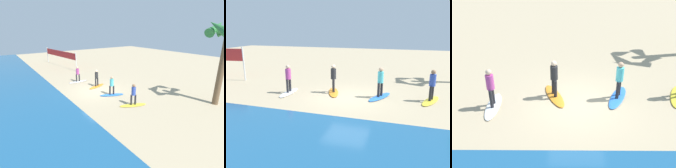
{
  "view_description": "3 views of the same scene",
  "coord_description": "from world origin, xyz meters",
  "views": [
    {
      "loc": [
        -13.56,
        7.72,
        5.66
      ],
      "look_at": [
        -1.42,
        -0.76,
        0.89
      ],
      "focal_mm": 28.12,
      "sensor_mm": 36.0,
      "label": 1
    },
    {
      "loc": [
        -3.25,
        11.79,
        3.86
      ],
      "look_at": [
        0.46,
        0.16,
        0.77
      ],
      "focal_mm": 36.08,
      "sensor_mm": 36.0,
      "label": 2
    },
    {
      "loc": [
        0.49,
        9.76,
        6.08
      ],
      "look_at": [
        0.56,
        -0.1,
        0.89
      ],
      "focal_mm": 42.95,
      "sensor_mm": 36.0,
      "label": 3
    }
  ],
  "objects": [
    {
      "name": "volleyball_net",
      "position": [
        12.78,
        -1.06,
        1.79
      ],
      "size": [
        9.01,
        1.37,
        2.5
      ],
      "color": "silver",
      "rests_on": "ground"
    },
    {
      "name": "surfer_blue",
      "position": [
        -1.81,
        -0.47,
        1.04
      ],
      "size": [
        0.32,
        0.43,
        1.64
      ],
      "color": "#232328",
      "rests_on": "surfboard_blue"
    },
    {
      "name": "surfboard_orange",
      "position": [
        0.99,
        -0.59,
        0.04
      ],
      "size": [
        1.25,
        2.16,
        0.09
      ],
      "primitive_type": "ellipsoid",
      "rotation": [
        0.0,
        0.0,
        1.92
      ],
      "color": "orange",
      "rests_on": "ground"
    },
    {
      "name": "surfboard_yellow",
      "position": [
        -4.49,
        -0.58,
        0.04
      ],
      "size": [
        1.3,
        2.16,
        0.09
      ],
      "primitive_type": "ellipsoid",
      "rotation": [
        0.0,
        0.0,
        1.19
      ],
      "color": "yellow",
      "rests_on": "ground"
    },
    {
      "name": "surfboard_blue",
      "position": [
        -1.81,
        -0.47,
        0.04
      ],
      "size": [
        1.34,
        2.15,
        0.09
      ],
      "primitive_type": "ellipsoid",
      "rotation": [
        0.0,
        0.0,
        1.17
      ],
      "color": "blue",
      "rests_on": "ground"
    },
    {
      "name": "surfer_orange",
      "position": [
        0.99,
        -0.59,
        1.04
      ],
      "size": [
        0.32,
        0.44,
        1.64
      ],
      "color": "#232328",
      "rests_on": "surfboard_orange"
    },
    {
      "name": "surfer_yellow",
      "position": [
        -4.49,
        -0.58,
        1.04
      ],
      "size": [
        0.32,
        0.44,
        1.64
      ],
      "color": "#232328",
      "rests_on": "surfboard_yellow"
    },
    {
      "name": "surfer_white",
      "position": [
        3.52,
        0.29,
        1.04
      ],
      "size": [
        0.32,
        0.46,
        1.64
      ],
      "color": "#232328",
      "rests_on": "surfboard_white"
    },
    {
      "name": "surfboard_white",
      "position": [
        3.52,
        0.29,
        0.04
      ],
      "size": [
        0.62,
        2.12,
        0.09
      ],
      "primitive_type": "ellipsoid",
      "rotation": [
        0.0,
        0.0,
        1.6
      ],
      "color": "white",
      "rests_on": "ground"
    },
    {
      "name": "ground_plane",
      "position": [
        0.0,
        0.0,
        0.0
      ],
      "size": [
        60.0,
        60.0,
        0.0
      ],
      "primitive_type": "plane",
      "color": "tan"
    }
  ]
}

